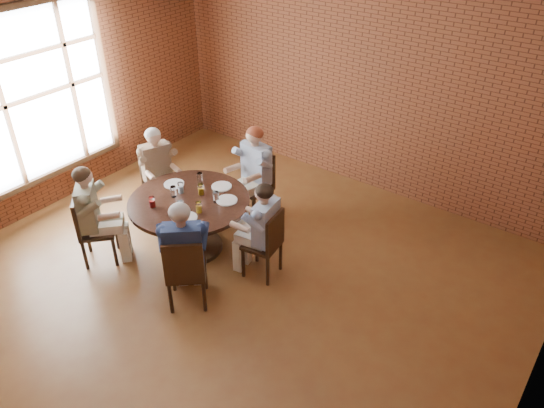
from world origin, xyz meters
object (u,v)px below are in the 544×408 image
Objects in this scene: diner_d at (95,215)px; diner_e at (185,254)px; dining_table at (190,215)px; diner_a at (262,231)px; chair_c at (158,179)px; chair_d at (90,226)px; smartphone at (175,224)px; chair_b at (258,181)px; diner_b at (253,173)px; chair_a at (267,242)px; chair_e at (186,271)px; diner_c at (159,172)px.

diner_d is 0.98× the size of diner_e.
diner_d is (-0.78, -0.83, 0.13)m from dining_table.
diner_a is 2.06m from chair_c.
diner_e is (1.42, 0.10, 0.01)m from diner_d.
smartphone is at bearing -115.98° from chair_d.
chair_c is (-1.18, -0.78, -0.01)m from chair_b.
diner_e is at bearing -67.49° from diner_b.
chair_a is at bearing -40.26° from chair_b.
chair_e is at bearing -30.59° from chair_a.
diner_b reaches higher than dining_table.
diner_b is (-0.95, 0.94, 0.18)m from chair_a.
chair_b is at bearing -35.03° from chair_c.
chair_b reaches higher than dining_table.
diner_d reaches higher than chair_e.
chair_c is 1.31m from chair_d.
chair_e is (0.55, -1.90, -0.16)m from diner_b.
chair_a reaches higher than dining_table.
dining_table is 1.64× the size of chair_c.
chair_e reaches higher than chair_d.
diner_a is at bearing -75.05° from diner_c.
diner_b reaches higher than diner_c.
diner_c is at bearing -90.00° from chair_c.
diner_c is 1.48m from smartphone.
diner_b is 2.14m from diner_d.
diner_e is at bearing -130.83° from chair_d.
chair_d is at bearing -150.03° from smartphone.
dining_table is at bearing -90.00° from chair_a.
chair_d is at bearing 90.00° from diner_d.
diner_d is (0.25, -1.24, 0.16)m from chair_c.
smartphone is at bearing -103.27° from chair_c.
diner_b reaches higher than smartphone.
diner_d is (-1.79, -0.98, 0.02)m from diner_a.
dining_table is 1.14× the size of diner_d.
chair_e is at bearing -103.40° from chair_c.
diner_d is (-0.92, -1.93, -0.01)m from diner_b.
chair_c is at bearing -142.09° from diner_b.
chair_c is 0.17m from diner_c.
diner_e reaches higher than diner_a.
diner_b is 1.45× the size of chair_d.
dining_table is at bearing -90.00° from diner_a.
diner_d is 1.48m from chair_e.
chair_d is at bearing -108.80° from diner_b.
chair_b is 0.72× the size of diner_d.
diner_a is 1.01m from chair_e.
diner_b is at bearing -143.06° from chair_a.
chair_a is 0.97× the size of chair_d.
chair_b reaches higher than chair_a.
diner_c is (-1.97, 0.23, 0.01)m from diner_a.
dining_table is at bearing 126.05° from smartphone.
chair_d reaches higher than chair_a.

